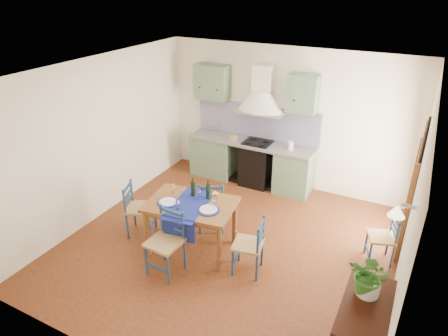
{
  "coord_description": "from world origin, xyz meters",
  "views": [
    {
      "loc": [
        2.36,
        -4.72,
        3.98
      ],
      "look_at": [
        -0.24,
        0.3,
        1.22
      ],
      "focal_mm": 32.0,
      "sensor_mm": 36.0,
      "label": 1
    }
  ],
  "objects": [
    {
      "name": "sideboard",
      "position": [
        2.26,
        -1.34,
        0.51
      ],
      "size": [
        0.5,
        1.05,
        0.94
      ],
      "color": "black",
      "rests_on": "ground"
    },
    {
      "name": "chair_far",
      "position": [
        -0.47,
        0.3,
        0.49
      ],
      "size": [
        0.6,
        0.6,
        0.95
      ],
      "color": "navy",
      "rests_on": "ground"
    },
    {
      "name": "ceiling",
      "position": [
        0.0,
        0.0,
        2.8
      ],
      "size": [
        5.0,
        5.0,
        0.01
      ],
      "primitive_type": "cube",
      "color": "white",
      "rests_on": "back_wall"
    },
    {
      "name": "dining_table",
      "position": [
        -0.47,
        -0.33,
        0.75
      ],
      "size": [
        1.44,
        1.11,
        1.16
      ],
      "color": "brown",
      "rests_on": "ground"
    },
    {
      "name": "potted_plant",
      "position": [
        2.23,
        -1.17,
        1.17
      ],
      "size": [
        0.48,
        0.44,
        0.47
      ],
      "primitive_type": "imported",
      "rotation": [
        0.0,
        0.0,
        -0.19
      ],
      "color": "#2B661F",
      "rests_on": "sideboard"
    },
    {
      "name": "floor",
      "position": [
        0.0,
        0.0,
        0.0
      ],
      "size": [
        5.0,
        5.0,
        0.0
      ],
      "primitive_type": "plane",
      "color": "#46200F",
      "rests_on": "ground"
    },
    {
      "name": "back_wall",
      "position": [
        -0.47,
        2.29,
        1.05
      ],
      "size": [
        5.0,
        0.96,
        2.8
      ],
      "color": "white",
      "rests_on": "ground"
    },
    {
      "name": "chair_right",
      "position": [
        0.55,
        -0.4,
        0.46
      ],
      "size": [
        0.48,
        0.48,
        0.89
      ],
      "color": "navy",
      "rests_on": "ground"
    },
    {
      "name": "chair_left",
      "position": [
        -1.5,
        -0.36,
        0.48
      ],
      "size": [
        0.55,
        0.55,
        0.92
      ],
      "color": "navy",
      "rests_on": "ground"
    },
    {
      "name": "chair_near",
      "position": [
        -0.53,
        -0.94,
        0.51
      ],
      "size": [
        0.49,
        0.49,
        0.99
      ],
      "color": "navy",
      "rests_on": "ground"
    },
    {
      "name": "chair_spare",
      "position": [
        2.23,
        0.75,
        0.42
      ],
      "size": [
        0.48,
        0.48,
        0.81
      ],
      "color": "navy",
      "rests_on": "ground"
    },
    {
      "name": "left_wall",
      "position": [
        -2.5,
        0.0,
        1.4
      ],
      "size": [
        0.04,
        5.0,
        2.8
      ],
      "primitive_type": "cube",
      "color": "white",
      "rests_on": "ground"
    },
    {
      "name": "right_wall",
      "position": [
        2.5,
        0.28,
        1.34
      ],
      "size": [
        0.26,
        5.0,
        2.8
      ],
      "color": "white",
      "rests_on": "ground"
    }
  ]
}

